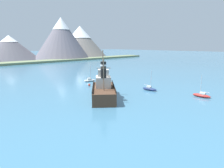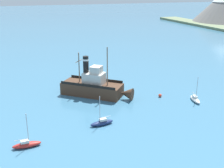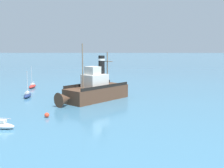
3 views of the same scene
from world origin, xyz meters
name	(u,v)px [view 2 (image 2 of 3)]	position (x,y,z in m)	size (l,w,h in m)	color
ground_plane	(95,95)	(0.00, 0.00, 0.00)	(600.00, 600.00, 0.00)	teal
old_tugboat	(95,86)	(0.03, 0.02, 1.83)	(11.97, 13.10, 9.90)	#4C3323
sailboat_navy	(102,122)	(12.74, -2.76, 0.43)	(1.43, 3.88, 4.90)	navy
sailboat_white	(195,99)	(9.71, 16.81, 0.43)	(3.95, 1.97, 4.90)	white
sailboat_red	(27,144)	(15.32, -14.30, 0.43)	(1.11, 3.80, 4.90)	#B22823
mooring_buoy	(160,95)	(5.50, 11.71, 0.32)	(0.64, 0.64, 0.64)	red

